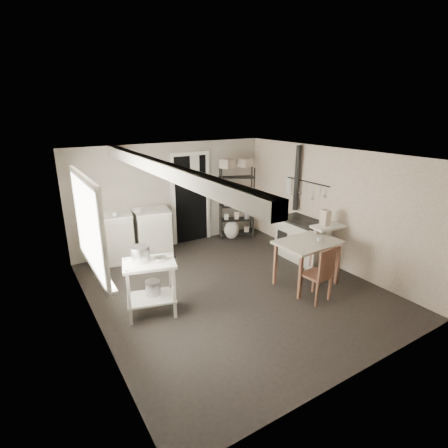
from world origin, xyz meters
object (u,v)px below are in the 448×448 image
prep_table (151,290)px  base_cabinets (135,237)px  stockpot (141,256)px  shelf_rack (237,199)px  chair (316,272)px  work_table (306,264)px  flour_sack (232,229)px  stove (302,238)px

prep_table → base_cabinets: bearing=77.8°
stockpot → shelf_rack: (3.04, 2.04, 0.01)m
shelf_rack → chair: size_ratio=1.82×
base_cabinets → shelf_rack: size_ratio=0.90×
stockpot → work_table: bearing=-13.0°
chair → flour_sack: bearing=77.3°
stockpot → base_cabinets: stockpot is taller
base_cabinets → chair: (1.95, -3.18, 0.03)m
stockpot → stove: stockpot is taller
stove → work_table: size_ratio=0.98×
shelf_rack → work_table: 2.75m
flour_sack → shelf_rack: bearing=16.0°
work_table → chair: size_ratio=1.15×
stockpot → work_table: size_ratio=0.27×
stockpot → prep_table: bearing=-49.3°
work_table → chair: bearing=-117.7°
shelf_rack → work_table: (-0.29, -2.67, -0.57)m
stockpot → work_table: stockpot is taller
work_table → base_cabinets: bearing=128.9°
flour_sack → prep_table: bearing=-143.2°
base_cabinets → chair: base_cabinets is taller
prep_table → shelf_rack: 3.69m
stove → flour_sack: size_ratio=2.42×
prep_table → stockpot: size_ratio=2.99×
prep_table → shelf_rack: (2.96, 2.14, 0.55)m
base_cabinets → flour_sack: 2.33m
prep_table → base_cabinets: (0.47, 2.18, 0.06)m
prep_table → stove: (3.39, 0.35, 0.04)m
flour_sack → work_table: bearing=-92.8°
prep_table → base_cabinets: base_cabinets is taller
shelf_rack → flour_sack: shelf_rack is taller
prep_table → flour_sack: (2.79, 2.09, -0.16)m
prep_table → work_table: (2.66, -0.53, -0.02)m
work_table → chair: chair is taller
chair → stockpot: bearing=150.6°
work_table → flour_sack: bearing=87.2°
stove → flour_sack: (-0.60, 1.74, -0.20)m
stove → work_table: (-0.73, -0.89, -0.06)m
prep_table → stockpot: stockpot is taller
chair → stove: bearing=48.3°
chair → shelf_rack: bearing=74.5°
stove → chair: bearing=-126.4°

